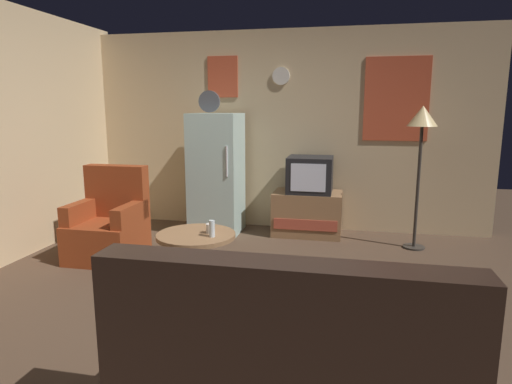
{
  "coord_description": "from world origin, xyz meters",
  "views": [
    {
      "loc": [
        0.84,
        -3.3,
        1.57
      ],
      "look_at": [
        -0.04,
        0.9,
        0.75
      ],
      "focal_mm": 31.12,
      "sensor_mm": 36.0,
      "label": 1
    }
  ],
  "objects": [
    {
      "name": "coffee_table",
      "position": [
        -0.49,
        0.39,
        0.22
      ],
      "size": [
        0.72,
        0.72,
        0.44
      ],
      "color": "#8E6642",
      "rests_on": "ground_plane"
    },
    {
      "name": "armchair",
      "position": [
        -1.6,
        0.81,
        0.34
      ],
      "size": [
        0.68,
        0.68,
        0.96
      ],
      "color": "maroon",
      "rests_on": "ground_plane"
    },
    {
      "name": "standing_lamp",
      "position": [
        1.61,
        1.8,
        1.36
      ],
      "size": [
        0.32,
        0.32,
        1.59
      ],
      "color": "#332D28",
      "rests_on": "ground_plane"
    },
    {
      "name": "tv_stand",
      "position": [
        0.37,
        2.1,
        0.27
      ],
      "size": [
        0.84,
        0.53,
        0.54
      ],
      "color": "#8E6642",
      "rests_on": "ground_plane"
    },
    {
      "name": "crt_tv",
      "position": [
        0.39,
        2.1,
        0.76
      ],
      "size": [
        0.54,
        0.51,
        0.44
      ],
      "color": "black",
      "rests_on": "tv_stand"
    },
    {
      "name": "ground_plane",
      "position": [
        0.0,
        0.0,
        0.0
      ],
      "size": [
        12.0,
        12.0,
        0.0
      ],
      "primitive_type": "plane",
      "color": "#4C3828"
    },
    {
      "name": "couch",
      "position": [
        0.59,
        -1.28,
        0.31
      ],
      "size": [
        1.7,
        0.8,
        0.92
      ],
      "color": "black",
      "rests_on": "ground_plane"
    },
    {
      "name": "fridge",
      "position": [
        -0.77,
        1.98,
        0.75
      ],
      "size": [
        0.6,
        0.62,
        1.77
      ],
      "color": "silver",
      "rests_on": "ground_plane"
    },
    {
      "name": "wine_glass",
      "position": [
        -0.31,
        0.33,
        0.52
      ],
      "size": [
        0.05,
        0.05,
        0.15
      ],
      "primitive_type": "cylinder",
      "color": "silver",
      "rests_on": "coffee_table"
    },
    {
      "name": "mug_ceramic_white",
      "position": [
        -0.36,
        0.43,
        0.49
      ],
      "size": [
        0.08,
        0.08,
        0.09
      ],
      "primitive_type": "cylinder",
      "color": "silver",
      "rests_on": "coffee_table"
    },
    {
      "name": "wall_with_art",
      "position": [
        0.01,
        2.45,
        1.27
      ],
      "size": [
        5.2,
        0.12,
        2.53
      ],
      "color": "#D1B284",
      "rests_on": "ground_plane"
    }
  ]
}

